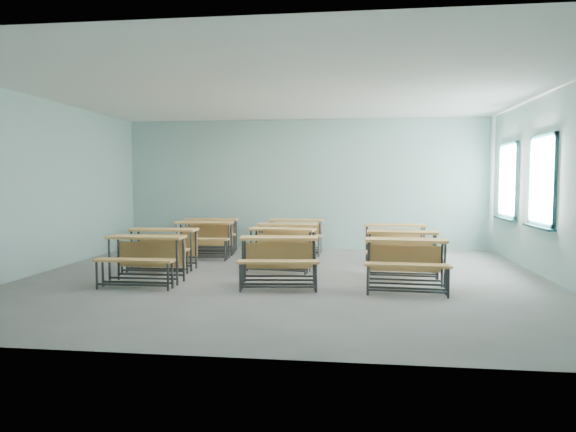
% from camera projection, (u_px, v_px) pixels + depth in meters
% --- Properties ---
extents(room, '(9.04, 8.04, 3.24)m').
position_uv_depth(room, '(289.00, 186.00, 8.79)').
color(room, gray).
rests_on(room, ground).
extents(desk_unit_r0c0, '(1.26, 0.85, 0.78)m').
position_uv_depth(desk_unit_r0c0, '(144.00, 252.00, 8.37)').
color(desk_unit_r0c0, '#CB9049').
rests_on(desk_unit_r0c0, ground).
extents(desk_unit_r0c1, '(1.34, 0.98, 0.78)m').
position_uv_depth(desk_unit_r0c1, '(279.00, 253.00, 8.22)').
color(desk_unit_r0c1, '#CB9049').
rests_on(desk_unit_r0c1, ground).
extents(desk_unit_r0c2, '(1.29, 0.90, 0.78)m').
position_uv_depth(desk_unit_r0c2, '(406.00, 256.00, 7.92)').
color(desk_unit_r0c2, '#CB9049').
rests_on(desk_unit_r0c2, ground).
extents(desk_unit_r1c0, '(1.26, 0.86, 0.78)m').
position_uv_depth(desk_unit_r1c0, '(162.00, 243.00, 9.63)').
color(desk_unit_r1c0, '#CB9049').
rests_on(desk_unit_r1c0, ground).
extents(desk_unit_r1c1, '(1.34, 0.98, 0.78)m').
position_uv_depth(desk_unit_r1c1, '(281.00, 242.00, 9.69)').
color(desk_unit_r1c1, '#CB9049').
rests_on(desk_unit_r1c1, ground).
extents(desk_unit_r1c2, '(1.30, 0.91, 0.78)m').
position_uv_depth(desk_unit_r1c2, '(402.00, 246.00, 9.15)').
color(desk_unit_r1c2, '#CB9049').
rests_on(desk_unit_r1c2, ground).
extents(desk_unit_r2c0, '(1.30, 0.91, 0.78)m').
position_uv_depth(desk_unit_r2c0, '(203.00, 234.00, 11.22)').
color(desk_unit_r2c0, '#CB9049').
rests_on(desk_unit_r2c0, ground).
extents(desk_unit_r2c1, '(1.27, 0.87, 0.78)m').
position_uv_depth(desk_unit_r2c1, '(287.00, 236.00, 10.75)').
color(desk_unit_r2c1, '#CB9049').
rests_on(desk_unit_r2c1, ground).
extents(desk_unit_r2c2, '(1.26, 0.86, 0.78)m').
position_uv_depth(desk_unit_r2c2, '(395.00, 237.00, 10.59)').
color(desk_unit_r2c2, '#CB9049').
rests_on(desk_unit_r2c2, ground).
extents(desk_unit_r3c0, '(1.34, 0.98, 0.78)m').
position_uv_depth(desk_unit_r3c0, '(211.00, 230.00, 12.13)').
color(desk_unit_r3c0, '#CB9049').
rests_on(desk_unit_r3c0, ground).
extents(desk_unit_r3c1, '(1.26, 0.85, 0.78)m').
position_uv_depth(desk_unit_r3c1, '(296.00, 231.00, 11.91)').
color(desk_unit_r3c1, '#CB9049').
rests_on(desk_unit_r3c1, ground).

